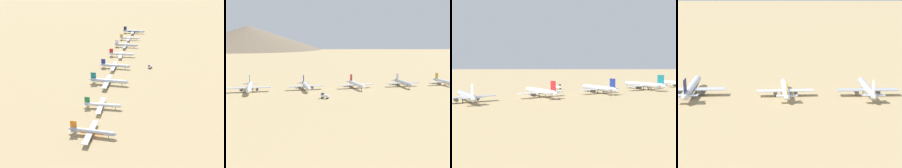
% 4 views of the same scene
% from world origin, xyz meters
% --- Properties ---
extents(ground_plane, '(1800.00, 1800.00, 0.00)m').
position_xyz_m(ground_plane, '(0.00, 0.00, 0.00)').
color(ground_plane, tan).
extents(parked_jet_2, '(40.88, 33.18, 11.80)m').
position_xyz_m(parked_jet_2, '(-0.59, -62.45, 3.97)').
color(parked_jet_2, silver).
rests_on(parked_jet_2, ground).
extents(parked_jet_3, '(36.41, 29.55, 10.50)m').
position_xyz_m(parked_jet_3, '(-3.35, -18.52, 3.54)').
color(parked_jet_3, silver).
rests_on(parked_jet_3, ground).
extents(parked_jet_4, '(35.74, 29.13, 10.31)m').
position_xyz_m(parked_jet_4, '(-3.57, 23.53, 3.47)').
color(parked_jet_4, white).
rests_on(parked_jet_4, ground).
extents(parked_jet_5, '(35.62, 28.91, 10.28)m').
position_xyz_m(parked_jet_5, '(-5.01, 65.23, 3.42)').
color(parked_jet_5, '#B2B7C1').
rests_on(parked_jet_5, ground).
extents(parked_jet_6, '(33.39, 27.16, 9.62)m').
position_xyz_m(parked_jet_6, '(-6.39, 103.90, 3.24)').
color(parked_jet_6, silver).
rests_on(parked_jet_6, ground).
extents(service_truck, '(4.88, 5.69, 3.90)m').
position_xyz_m(service_truck, '(35.85, -8.92, 2.08)').
color(service_truck, silver).
rests_on(service_truck, ground).
extents(desert_hill_0, '(436.27, 436.27, 69.90)m').
position_xyz_m(desert_hill_0, '(-761.30, -119.88, 34.95)').
color(desert_hill_0, '#70604C').
rests_on(desert_hill_0, ground).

